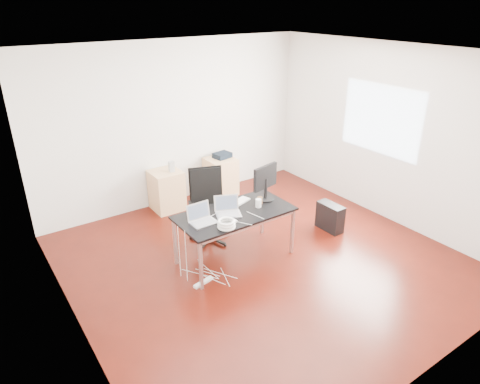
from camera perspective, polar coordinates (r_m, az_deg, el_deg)
room_shell at (r=5.51m, az=3.57°, el=3.39°), size 5.00×5.00×5.00m
desk at (r=5.83m, az=-0.70°, el=-3.17°), size 1.60×0.80×0.73m
office_chair at (r=6.39m, az=-4.28°, el=-1.33°), size 0.61×0.63×1.08m
filing_cabinet_left at (r=7.48m, az=-9.75°, el=0.22°), size 0.50×0.50×0.70m
filing_cabinet_right at (r=7.96m, az=-2.58°, el=2.09°), size 0.50×0.50×0.70m
pc_tower at (r=6.92m, az=11.91°, el=-3.28°), size 0.20×0.45×0.44m
wastebasket at (r=7.65m, az=-8.63°, el=-0.88°), size 0.29×0.29×0.28m
power_strip at (r=5.68m, az=-4.91°, el=-11.90°), size 0.31×0.12×0.04m
laptop_left at (r=5.56m, az=-5.12°, el=-3.46°), size 0.33×0.26×0.23m
laptop_right at (r=5.75m, az=-1.63°, el=-2.37°), size 0.40×0.36×0.23m
monitor at (r=6.08m, az=3.39°, el=1.52°), size 0.45×0.26×0.51m
keyboard at (r=6.03m, az=-0.37°, el=-1.47°), size 0.46×0.27×0.02m
cup_white at (r=5.92m, az=2.47°, el=-1.50°), size 0.09×0.09×0.12m
cup_brown at (r=6.02m, az=2.65°, el=-1.13°), size 0.09×0.09×0.10m
cable_coil at (r=5.40m, az=-1.83°, el=-4.28°), size 0.24×0.24×0.11m
power_adapter at (r=5.54m, az=-0.85°, el=-3.91°), size 0.08×0.08×0.03m
speaker at (r=7.30m, az=-9.12°, el=3.37°), size 0.10×0.09×0.18m
navy_garment at (r=7.88m, az=-2.38°, el=4.92°), size 0.33×0.28×0.09m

